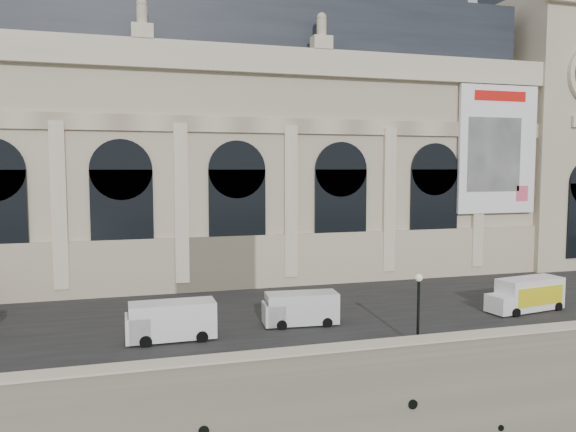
% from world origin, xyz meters
% --- Properties ---
extents(quay, '(160.00, 70.00, 6.00)m').
position_xyz_m(quay, '(0.00, 35.00, 3.00)').
color(quay, gray).
rests_on(quay, ground).
extents(street, '(160.00, 24.00, 0.06)m').
position_xyz_m(street, '(0.00, 14.00, 6.03)').
color(street, '#2D2D2D').
rests_on(street, quay).
extents(parapet, '(160.00, 1.40, 1.21)m').
position_xyz_m(parapet, '(0.00, 0.60, 6.62)').
color(parapet, gray).
rests_on(parapet, quay).
extents(museum, '(69.00, 18.70, 29.10)m').
position_xyz_m(museum, '(-5.98, 30.86, 19.72)').
color(museum, beige).
rests_on(museum, quay).
extents(clock_pavilion, '(13.00, 14.72, 36.70)m').
position_xyz_m(clock_pavilion, '(34.00, 27.93, 23.42)').
color(clock_pavilion, beige).
rests_on(clock_pavilion, quay).
extents(van_b, '(5.41, 2.53, 2.34)m').
position_xyz_m(van_b, '(-2.15, 9.24, 7.20)').
color(van_b, silver).
rests_on(van_b, quay).
extents(van_c, '(5.71, 2.43, 2.53)m').
position_xyz_m(van_c, '(-11.26, 8.14, 7.29)').
color(van_c, white).
rests_on(van_c, quay).
extents(box_truck, '(6.68, 3.10, 2.60)m').
position_xyz_m(box_truck, '(16.14, 8.09, 7.31)').
color(box_truck, white).
rests_on(box_truck, quay).
extents(lamp_right, '(0.47, 0.47, 4.63)m').
position_xyz_m(lamp_right, '(3.68, 2.56, 8.30)').
color(lamp_right, black).
rests_on(lamp_right, quay).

